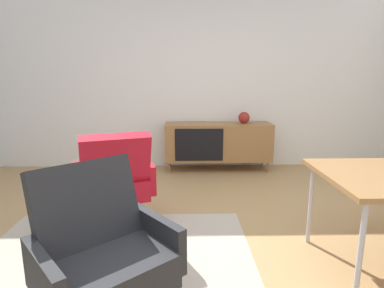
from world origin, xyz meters
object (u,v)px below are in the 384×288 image
object	(u,v)px
armchair_black_shell	(101,250)
fruit_bowl	(64,182)
sideboard	(218,142)
side_table_round	(66,208)
lounge_chair_red	(115,180)
vase_cobalt	(244,118)

from	to	relation	value
armchair_black_shell	fruit_bowl	distance (m)	1.08
sideboard	armchair_black_shell	size ratio (longest dim) A/B	1.69
sideboard	fruit_bowl	world-z (taller)	sideboard
armchair_black_shell	side_table_round	distance (m)	1.09
fruit_bowl	sideboard	bearing A→B (deg)	54.85
lounge_chair_red	fruit_bowl	xyz separation A→B (m)	(-0.35, -0.32, 0.09)
vase_cobalt	armchair_black_shell	size ratio (longest dim) A/B	0.18
sideboard	fruit_bowl	xyz separation A→B (m)	(-1.53, -2.17, 0.12)
side_table_round	vase_cobalt	bearing A→B (deg)	48.58
vase_cobalt	fruit_bowl	world-z (taller)	vase_cobalt
vase_cobalt	lounge_chair_red	xyz separation A→B (m)	(-1.57, -1.86, -0.34)
sideboard	vase_cobalt	xyz separation A→B (m)	(0.39, 0.00, 0.37)
sideboard	fruit_bowl	bearing A→B (deg)	-125.15
lounge_chair_red	fruit_bowl	distance (m)	0.48
armchair_black_shell	sideboard	bearing A→B (deg)	72.31
sideboard	vase_cobalt	bearing A→B (deg)	0.28
armchair_black_shell	lounge_chair_red	bearing A→B (deg)	98.48
armchair_black_shell	fruit_bowl	size ratio (longest dim) A/B	4.73
fruit_bowl	vase_cobalt	bearing A→B (deg)	48.61
lounge_chair_red	fruit_bowl	size ratio (longest dim) A/B	4.73
sideboard	vase_cobalt	world-z (taller)	vase_cobalt
vase_cobalt	lounge_chair_red	size ratio (longest dim) A/B	0.18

